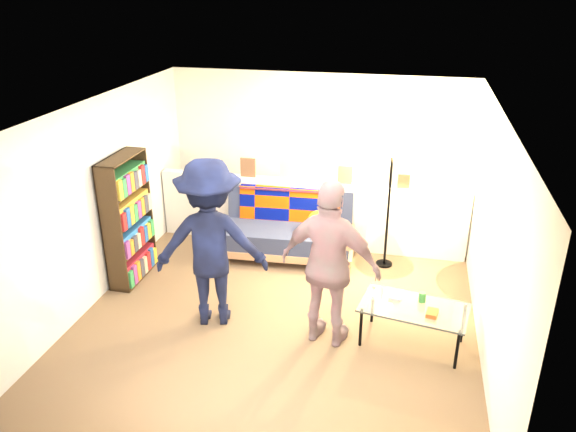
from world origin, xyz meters
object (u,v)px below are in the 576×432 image
object	(u,v)px
bookshelf	(128,223)
floor_lamp	(391,186)
coffee_table	(415,309)
person_left	(211,243)
person_right	(330,265)
futon_sofa	(288,230)

from	to	relation	value
bookshelf	floor_lamp	world-z (taller)	bookshelf
coffee_table	person_left	size ratio (longest dim) A/B	0.62
floor_lamp	bookshelf	bearing A→B (deg)	-161.40
bookshelf	person_right	distance (m)	2.85
bookshelf	coffee_table	bearing A→B (deg)	-10.85
coffee_table	person_right	bearing A→B (deg)	-171.91
bookshelf	person_left	bearing A→B (deg)	-26.84
bookshelf	person_right	bearing A→B (deg)	-16.79
futon_sofa	person_left	xyz separation A→B (m)	(-0.48, -1.79, 0.59)
floor_lamp	futon_sofa	bearing A→B (deg)	179.57
bookshelf	person_left	world-z (taller)	person_left
coffee_table	floor_lamp	size ratio (longest dim) A/B	0.74
futon_sofa	coffee_table	bearing A→B (deg)	-45.29
floor_lamp	person_left	xyz separation A→B (m)	(-1.85, -1.78, -0.18)
floor_lamp	coffee_table	bearing A→B (deg)	-77.37
futon_sofa	floor_lamp	world-z (taller)	floor_lamp
coffee_table	person_left	xyz separation A→B (m)	(-2.25, -0.00, 0.53)
person_right	coffee_table	bearing A→B (deg)	-159.66
floor_lamp	person_left	distance (m)	2.57
futon_sofa	person_left	bearing A→B (deg)	-104.89
futon_sofa	floor_lamp	bearing A→B (deg)	-0.43
floor_lamp	person_right	world-z (taller)	person_right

